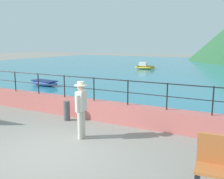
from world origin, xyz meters
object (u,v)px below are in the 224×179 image
person_walking (81,107)px  boat_1 (44,83)px  boat_0 (145,67)px  bollard (67,111)px

person_walking → boat_1: bearing=139.2°
person_walking → boat_0: bearing=106.0°
bollard → person_walking: bearing=-38.8°
bollard → boat_1: 8.16m
person_walking → boat_0: person_walking is taller
boat_0 → boat_1: bearing=-97.8°
boat_0 → bollard: bearing=-77.4°
bollard → boat_0: boat_0 is taller
boat_1 → bollard: bearing=-41.3°
person_walking → bollard: (-1.55, 1.25, -0.61)m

